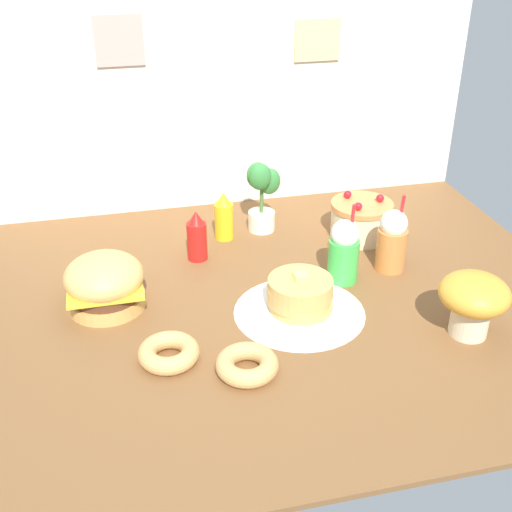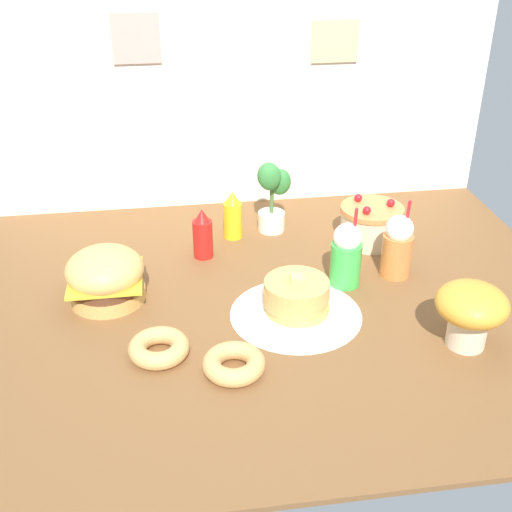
{
  "view_description": "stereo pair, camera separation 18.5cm",
  "coord_description": "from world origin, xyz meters",
  "px_view_note": "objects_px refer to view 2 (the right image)",
  "views": [
    {
      "loc": [
        -0.51,
        -2.01,
        1.36
      ],
      "look_at": [
        -0.02,
        0.08,
        0.16
      ],
      "focal_mm": 45.62,
      "sensor_mm": 36.0,
      "label": 1
    },
    {
      "loc": [
        -0.33,
        -2.04,
        1.36
      ],
      "look_at": [
        -0.02,
        0.08,
        0.16
      ],
      "focal_mm": 45.62,
      "sensor_mm": 36.0,
      "label": 2
    }
  ],
  "objects_px": {
    "pancake_stack": "(296,300)",
    "mushroom_stool": "(471,309)",
    "burger": "(105,276)",
    "layer_cake": "(371,224)",
    "mustard_bottle": "(233,216)",
    "cream_soda_cup": "(346,255)",
    "potted_plant": "(272,194)",
    "ketchup_bottle": "(203,235)",
    "donut_pink_glaze": "(159,347)",
    "donut_chocolate": "(234,363)",
    "orange_float_cup": "(398,246)"
  },
  "relations": [
    {
      "from": "pancake_stack",
      "to": "potted_plant",
      "type": "height_order",
      "value": "potted_plant"
    },
    {
      "from": "layer_cake",
      "to": "pancake_stack",
      "type": "bearing_deg",
      "value": -130.11
    },
    {
      "from": "layer_cake",
      "to": "donut_chocolate",
      "type": "distance_m",
      "value": 1.08
    },
    {
      "from": "orange_float_cup",
      "to": "donut_chocolate",
      "type": "xyz_separation_m",
      "value": [
        -0.72,
        -0.52,
        -0.1
      ]
    },
    {
      "from": "burger",
      "to": "layer_cake",
      "type": "height_order",
      "value": "burger"
    },
    {
      "from": "potted_plant",
      "to": "cream_soda_cup",
      "type": "bearing_deg",
      "value": -67.9
    },
    {
      "from": "potted_plant",
      "to": "mushroom_stool",
      "type": "xyz_separation_m",
      "value": [
        0.51,
        -0.96,
        -0.04
      ]
    },
    {
      "from": "pancake_stack",
      "to": "donut_chocolate",
      "type": "height_order",
      "value": "pancake_stack"
    },
    {
      "from": "layer_cake",
      "to": "potted_plant",
      "type": "distance_m",
      "value": 0.46
    },
    {
      "from": "ketchup_bottle",
      "to": "mushroom_stool",
      "type": "xyz_separation_m",
      "value": [
        0.84,
        -0.75,
        0.04
      ]
    },
    {
      "from": "cream_soda_cup",
      "to": "donut_pink_glaze",
      "type": "bearing_deg",
      "value": -154.17
    },
    {
      "from": "orange_float_cup",
      "to": "mushroom_stool",
      "type": "distance_m",
      "value": 0.49
    },
    {
      "from": "orange_float_cup",
      "to": "donut_pink_glaze",
      "type": "height_order",
      "value": "orange_float_cup"
    },
    {
      "from": "cream_soda_cup",
      "to": "mushroom_stool",
      "type": "relative_size",
      "value": 1.36
    },
    {
      "from": "mustard_bottle",
      "to": "donut_pink_glaze",
      "type": "xyz_separation_m",
      "value": [
        -0.34,
        -0.82,
        -0.07
      ]
    },
    {
      "from": "donut_pink_glaze",
      "to": "donut_chocolate",
      "type": "xyz_separation_m",
      "value": [
        0.24,
        -0.12,
        0.0
      ]
    },
    {
      "from": "ketchup_bottle",
      "to": "cream_soda_cup",
      "type": "bearing_deg",
      "value": -29.55
    },
    {
      "from": "mushroom_stool",
      "to": "burger",
      "type": "bearing_deg",
      "value": 159.04
    },
    {
      "from": "cream_soda_cup",
      "to": "potted_plant",
      "type": "height_order",
      "value": "potted_plant"
    },
    {
      "from": "pancake_stack",
      "to": "orange_float_cup",
      "type": "relative_size",
      "value": 1.13
    },
    {
      "from": "mustard_bottle",
      "to": "orange_float_cup",
      "type": "relative_size",
      "value": 0.67
    },
    {
      "from": "layer_cake",
      "to": "orange_float_cup",
      "type": "relative_size",
      "value": 0.83
    },
    {
      "from": "mustard_bottle",
      "to": "potted_plant",
      "type": "height_order",
      "value": "potted_plant"
    },
    {
      "from": "potted_plant",
      "to": "mustard_bottle",
      "type": "bearing_deg",
      "value": -166.47
    },
    {
      "from": "mustard_bottle",
      "to": "cream_soda_cup",
      "type": "relative_size",
      "value": 0.67
    },
    {
      "from": "burger",
      "to": "orange_float_cup",
      "type": "bearing_deg",
      "value": 0.78
    },
    {
      "from": "mustard_bottle",
      "to": "orange_float_cup",
      "type": "bearing_deg",
      "value": -34.71
    },
    {
      "from": "pancake_stack",
      "to": "mushroom_stool",
      "type": "distance_m",
      "value": 0.6
    },
    {
      "from": "cream_soda_cup",
      "to": "mushroom_stool",
      "type": "xyz_separation_m",
      "value": [
        0.31,
        -0.45,
        0.01
      ]
    },
    {
      "from": "pancake_stack",
      "to": "mushroom_stool",
      "type": "bearing_deg",
      "value": -25.68
    },
    {
      "from": "ketchup_bottle",
      "to": "mushroom_stool",
      "type": "height_order",
      "value": "mushroom_stool"
    },
    {
      "from": "burger",
      "to": "mushroom_stool",
      "type": "bearing_deg",
      "value": -20.96
    },
    {
      "from": "cream_soda_cup",
      "to": "mushroom_stool",
      "type": "distance_m",
      "value": 0.54
    },
    {
      "from": "layer_cake",
      "to": "potted_plant",
      "type": "relative_size",
      "value": 0.82
    },
    {
      "from": "mustard_bottle",
      "to": "donut_pink_glaze",
      "type": "distance_m",
      "value": 0.89
    },
    {
      "from": "orange_float_cup",
      "to": "potted_plant",
      "type": "distance_m",
      "value": 0.64
    },
    {
      "from": "layer_cake",
      "to": "donut_pink_glaze",
      "type": "bearing_deg",
      "value": -143.73
    },
    {
      "from": "layer_cake",
      "to": "mustard_bottle",
      "type": "distance_m",
      "value": 0.61
    },
    {
      "from": "mustard_bottle",
      "to": "potted_plant",
      "type": "bearing_deg",
      "value": 13.53
    },
    {
      "from": "layer_cake",
      "to": "mushroom_stool",
      "type": "relative_size",
      "value": 1.13
    },
    {
      "from": "burger",
      "to": "pancake_stack",
      "type": "relative_size",
      "value": 0.78
    },
    {
      "from": "layer_cake",
      "to": "mushroom_stool",
      "type": "bearing_deg",
      "value": -82.74
    },
    {
      "from": "pancake_stack",
      "to": "donut_pink_glaze",
      "type": "distance_m",
      "value": 0.53
    },
    {
      "from": "donut_pink_glaze",
      "to": "pancake_stack",
      "type": "bearing_deg",
      "value": 18.57
    },
    {
      "from": "cream_soda_cup",
      "to": "pancake_stack",
      "type": "bearing_deg",
      "value": -141.27
    },
    {
      "from": "burger",
      "to": "pancake_stack",
      "type": "bearing_deg",
      "value": -17.04
    },
    {
      "from": "potted_plant",
      "to": "orange_float_cup",
      "type": "bearing_deg",
      "value": -47.62
    },
    {
      "from": "layer_cake",
      "to": "cream_soda_cup",
      "type": "xyz_separation_m",
      "value": [
        -0.21,
        -0.34,
        0.05
      ]
    },
    {
      "from": "pancake_stack",
      "to": "layer_cake",
      "type": "relative_size",
      "value": 1.36
    },
    {
      "from": "pancake_stack",
      "to": "donut_pink_glaze",
      "type": "height_order",
      "value": "pancake_stack"
    }
  ]
}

